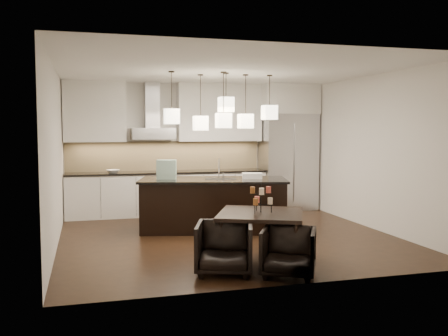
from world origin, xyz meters
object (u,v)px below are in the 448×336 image
object	(u,v)px
island_body	(213,206)
armchair_right	(288,252)
refrigerator	(288,162)
dining_table	(261,236)
armchair_left	(224,248)

from	to	relation	value
island_body	armchair_right	distance (m)	2.99
armchair_right	refrigerator	bearing A→B (deg)	95.44
dining_table	armchair_right	xyz separation A→B (m)	(0.09, -0.78, -0.03)
refrigerator	dining_table	size ratio (longest dim) A/B	1.90
refrigerator	armchair_left	world-z (taller)	refrigerator
island_body	armchair_left	size ratio (longest dim) A/B	3.49
armchair_right	island_body	bearing A→B (deg)	121.94
refrigerator	island_body	bearing A→B (deg)	-140.46
dining_table	armchair_left	xyz separation A→B (m)	(-0.65, -0.45, -0.01)
armchair_left	armchair_right	bearing A→B (deg)	-5.87
refrigerator	island_body	world-z (taller)	refrigerator
refrigerator	dining_table	bearing A→B (deg)	-117.39
dining_table	refrigerator	bearing A→B (deg)	86.72
refrigerator	armchair_left	xyz separation A→B (m)	(-2.73, -4.47, -0.75)
refrigerator	dining_table	world-z (taller)	refrigerator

